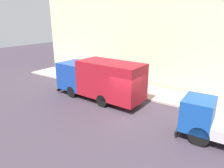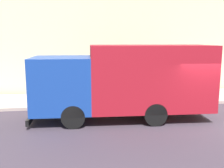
% 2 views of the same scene
% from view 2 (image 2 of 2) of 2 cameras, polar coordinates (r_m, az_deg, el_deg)
% --- Properties ---
extents(ground, '(80.00, 80.00, 0.00)m').
position_cam_2_polar(ground, '(11.44, 20.02, -8.23)').
color(ground, '#3F3541').
extents(sidewalk, '(3.36, 30.00, 0.15)m').
position_cam_2_polar(sidewalk, '(15.55, 12.08, -2.83)').
color(sidewalk, '#B3A095').
rests_on(sidewalk, ground).
extents(large_utility_truck, '(2.64, 7.71, 3.19)m').
position_cam_2_polar(large_utility_truck, '(11.03, 2.93, 0.97)').
color(large_utility_truck, '#173E99').
rests_on(large_utility_truck, ground).
extents(pedestrian_walking, '(0.55, 0.55, 1.67)m').
position_cam_2_polar(pedestrian_walking, '(15.25, -10.48, 0.60)').
color(pedestrian_walking, '#413955').
rests_on(pedestrian_walking, sidewalk).
extents(traffic_cone_orange, '(0.39, 0.39, 0.55)m').
position_cam_2_polar(traffic_cone_orange, '(13.45, -14.64, -3.39)').
color(traffic_cone_orange, orange).
rests_on(traffic_cone_orange, sidewalk).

